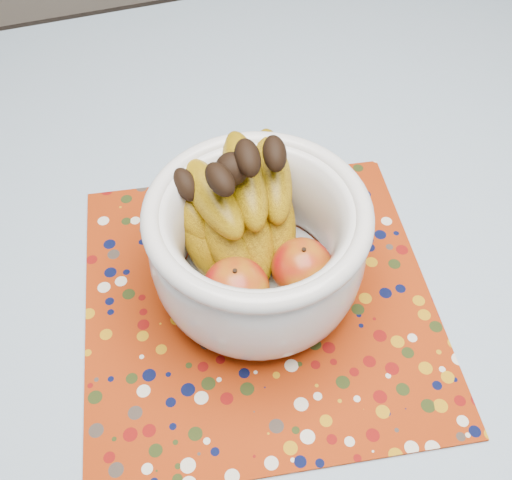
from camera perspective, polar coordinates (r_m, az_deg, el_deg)
table at (r=0.84m, az=4.08°, el=-5.79°), size 1.20×1.20×0.75m
tablecloth at (r=0.77m, az=4.42°, el=-2.55°), size 1.32×1.32×0.01m
placemat at (r=0.73m, az=0.30°, el=-5.71°), size 0.48×0.48×0.00m
fruit_bowl at (r=0.68m, az=-0.62°, el=0.50°), size 0.25×0.26×0.20m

